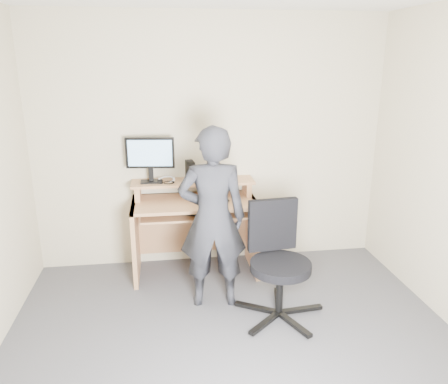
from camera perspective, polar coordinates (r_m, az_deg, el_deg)
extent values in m
plane|color=#4B4B4F|center=(3.31, 2.19, -21.54)|extent=(3.50, 3.50, 0.00)
cube|color=beige|center=(4.39, -1.68, 6.39)|extent=(3.50, 0.02, 2.50)
cube|color=tan|center=(4.34, -11.47, -6.17)|extent=(0.04, 0.60, 0.75)
cube|color=tan|center=(4.42, 3.78, -5.45)|extent=(0.04, 0.60, 0.75)
cube|color=tan|center=(4.21, -3.87, -1.35)|extent=(1.20, 0.60, 0.03)
cube|color=tan|center=(4.17, -3.76, -2.93)|extent=(1.02, 0.38, 0.02)
cube|color=tan|center=(4.33, -11.19, 0.11)|extent=(0.05, 0.28, 0.15)
cube|color=tan|center=(4.40, 2.99, 0.69)|extent=(0.05, 0.28, 0.15)
cube|color=tan|center=(4.31, -4.06, 1.33)|extent=(1.20, 0.30, 0.02)
cube|color=tan|center=(4.59, -4.06, -3.91)|extent=(1.20, 0.03, 0.65)
cube|color=black|center=(4.30, -9.46, 1.36)|extent=(0.20, 0.13, 0.01)
cube|color=black|center=(4.30, -9.50, 2.35)|extent=(0.05, 0.04, 0.13)
cube|color=black|center=(4.23, -9.65, 5.07)|extent=(0.46, 0.09, 0.30)
cube|color=#88BEEC|center=(4.21, -9.65, 5.01)|extent=(0.41, 0.06, 0.25)
cube|color=black|center=(4.28, -4.47, 2.78)|extent=(0.09, 0.14, 0.20)
cylinder|color=silver|center=(4.29, -4.22, 2.54)|extent=(0.09, 0.09, 0.16)
cube|color=black|center=(4.29, -0.36, 1.55)|extent=(0.10, 0.14, 0.01)
cube|color=black|center=(4.23, -8.35, 1.32)|extent=(0.05, 0.05, 0.03)
torus|color=silver|center=(4.33, -7.51, 1.58)|extent=(0.20, 0.20, 0.06)
cube|color=black|center=(4.16, -2.98, -2.60)|extent=(0.49, 0.33, 0.03)
ellipsoid|color=black|center=(4.14, 0.07, -1.16)|extent=(0.10, 0.06, 0.04)
cube|color=black|center=(3.86, 9.99, -14.87)|extent=(0.38, 0.09, 0.03)
cube|color=black|center=(3.96, 7.02, -13.82)|extent=(0.13, 0.38, 0.03)
cube|color=black|center=(3.84, 4.21, -14.82)|extent=(0.35, 0.23, 0.03)
cube|color=black|center=(3.65, 5.37, -16.67)|extent=(0.31, 0.29, 0.03)
cube|color=black|center=(3.67, 9.16, -16.69)|extent=(0.20, 0.36, 0.03)
cylinder|color=black|center=(3.68, 7.27, -12.63)|extent=(0.06, 0.06, 0.39)
cylinder|color=black|center=(3.58, 7.40, -9.61)|extent=(0.49, 0.49, 0.07)
cube|color=black|center=(3.66, 6.36, -4.26)|extent=(0.42, 0.10, 0.44)
imported|color=black|center=(3.64, -1.51, -3.50)|extent=(0.59, 0.41, 1.57)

